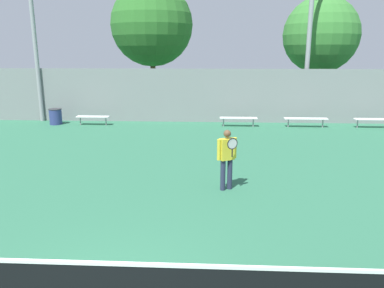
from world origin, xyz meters
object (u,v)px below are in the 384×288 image
at_px(bench_adjacent_court, 238,118).
at_px(trash_bin, 56,116).
at_px(tennis_player, 227,156).
at_px(light_pole_far_right, 312,2).
at_px(tree_green_broad, 321,35).
at_px(bench_courtside_far, 306,119).
at_px(bench_by_gate, 372,120).
at_px(bench_courtside_near, 93,117).
at_px(tree_green_tall, 152,25).

height_order(bench_adjacent_court, trash_bin, trash_bin).
distance_m(tennis_player, light_pole_far_right, 12.78).
xyz_separation_m(light_pole_far_right, trash_bin, (-13.20, -1.67, -5.78)).
bearing_deg(tree_green_broad, tennis_player, -113.88).
distance_m(bench_courtside_far, bench_by_gate, 3.26).
height_order(light_pole_far_right, trash_bin, light_pole_far_right).
xyz_separation_m(tennis_player, light_pole_far_right, (4.62, 10.71, 5.22)).
distance_m(bench_courtside_near, bench_adjacent_court, 7.50).
xyz_separation_m(bench_courtside_far, bench_adjacent_court, (-3.37, -0.00, -0.00)).
relative_size(light_pole_far_right, tree_green_broad, 1.53).
relative_size(bench_courtside_far, tree_green_tall, 0.27).
height_order(bench_courtside_near, light_pole_far_right, light_pole_far_right).
bearing_deg(tree_green_tall, bench_adjacent_court, -47.58).
xyz_separation_m(bench_adjacent_court, tree_green_broad, (5.05, 4.59, 4.21)).
bearing_deg(bench_adjacent_court, tennis_player, -95.99).
bearing_deg(bench_courtside_far, tennis_player, -115.78).
xyz_separation_m(trash_bin, tree_green_broad, (14.57, 4.48, 4.22)).
relative_size(bench_courtside_far, tree_green_broad, 0.31).
bearing_deg(bench_courtside_far, tree_green_broad, 69.97).
bearing_deg(bench_by_gate, tree_green_tall, 154.36).
bearing_deg(trash_bin, light_pole_far_right, 7.22).
height_order(bench_by_gate, tree_green_tall, tree_green_tall).
bearing_deg(light_pole_far_right, tennis_player, -113.33).
xyz_separation_m(bench_courtside_near, trash_bin, (-2.02, 0.11, -0.01)).
xyz_separation_m(bench_adjacent_court, tree_green_tall, (-5.19, 5.68, 4.89)).
bearing_deg(tennis_player, bench_courtside_near, 98.38).
height_order(bench_courtside_near, tree_green_broad, tree_green_broad).
bearing_deg(trash_bin, bench_adjacent_court, -0.64).
bearing_deg(bench_courtside_near, light_pole_far_right, 9.04).
relative_size(tennis_player, tree_green_broad, 0.25).
bearing_deg(bench_by_gate, bench_courtside_near, 180.00).
height_order(trash_bin, tree_green_broad, tree_green_broad).
xyz_separation_m(trash_bin, tree_green_tall, (4.33, 5.57, 4.90)).
bearing_deg(bench_by_gate, tree_green_broad, 109.12).
bearing_deg(tennis_player, light_pole_far_right, 38.72).
distance_m(tennis_player, trash_bin, 12.48).
bearing_deg(tree_green_tall, bench_by_gate, -25.64).
height_order(bench_by_gate, tree_green_broad, tree_green_broad).
height_order(bench_courtside_near, trash_bin, trash_bin).
relative_size(bench_courtside_near, bench_courtside_far, 0.79).
distance_m(bench_courtside_far, bench_adjacent_court, 3.37).
distance_m(bench_courtside_far, trash_bin, 12.90).
bearing_deg(tree_green_broad, bench_adjacent_court, -137.73).
bearing_deg(tree_green_broad, light_pole_far_right, -115.96).
xyz_separation_m(bench_by_gate, light_pole_far_right, (-2.96, 1.78, 5.77)).
distance_m(bench_by_gate, light_pole_far_right, 6.72).
height_order(tennis_player, trash_bin, tennis_player).
relative_size(tennis_player, bench_courtside_far, 0.79).
bearing_deg(tree_green_broad, trash_bin, -162.90).
bearing_deg(trash_bin, tree_green_broad, 17.10).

